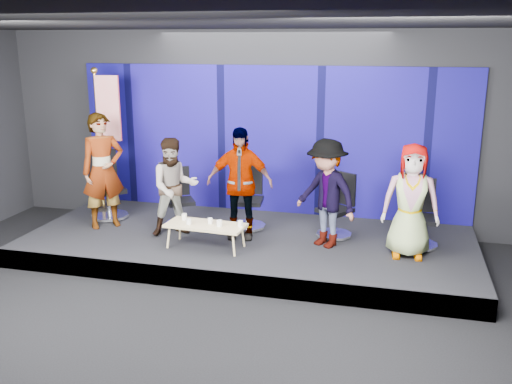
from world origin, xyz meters
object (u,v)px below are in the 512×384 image
chair_e (420,225)px  mug_a (184,217)px  chair_c (248,206)px  chair_a (108,196)px  mug_d (219,223)px  mug_b (189,222)px  chair_d (337,216)px  coffee_table (206,226)px  panelist_d (326,193)px  mug_e (240,224)px  panelist_e (411,201)px  panelist_c (240,183)px  mug_c (210,221)px  flag_stand (106,137)px  chair_b (180,206)px  panelist_a (103,171)px  panelist_b (174,187)px

chair_e → mug_a: (-3.48, -0.74, 0.08)m
chair_c → mug_a: chair_c is taller
chair_e → mug_a: 3.56m
chair_a → mug_d: chair_a is taller
mug_a → mug_b: (0.15, -0.19, -0.00)m
mug_d → chair_d: bearing=33.6°
coffee_table → mug_b: mug_b is taller
chair_c → coffee_table: bearing=-115.3°
panelist_d → mug_d: size_ratio=17.45×
mug_d → mug_e: bearing=11.6°
chair_c → chair_d: bearing=-9.8°
panelist_e → chair_e: bearing=68.2°
chair_c → panelist_c: bearing=-96.3°
mug_c → panelist_c: bearing=60.0°
chair_a → chair_d: bearing=-43.4°
chair_c → flag_stand: (-2.64, 0.22, 1.01)m
chair_b → mug_b: chair_b is taller
mug_e → coffee_table: bearing=-178.2°
panelist_a → panelist_b: 1.30m
chair_c → panelist_e: 2.70m
chair_e → mug_b: bearing=-166.6°
chair_b → mug_a: bearing=-95.7°
chair_b → mug_b: size_ratio=11.07×
panelist_e → mug_c: panelist_e is taller
chair_d → mug_e: size_ratio=11.00×
chair_a → mug_e: size_ratio=12.77×
coffee_table → panelist_c: bearing=57.9°
panelist_a → mug_b: panelist_a is taller
panelist_a → panelist_c: 2.32m
panelist_a → mug_d: 2.32m
panelist_a → coffee_table: panelist_a is taller
panelist_a → mug_d: panelist_a is taller
chair_a → chair_d: 3.99m
mug_a → mug_d: bearing=-15.7°
panelist_a → mug_e: size_ratio=20.68×
chair_b → panelist_a: bearing=166.5°
panelist_c → mug_b: 1.00m
mug_c → mug_a: bearing=170.0°
panelist_d → panelist_e: (1.21, -0.13, 0.00)m
chair_b → mug_c: chair_b is taller
mug_e → flag_stand: size_ratio=0.04×
panelist_a → chair_b: panelist_a is taller
chair_c → mug_d: bearing=-103.4°
mug_e → panelist_e: bearing=9.1°
mug_d → panelist_b: bearing=151.0°
panelist_c → panelist_b: bearing=-179.8°
mug_a → chair_c: bearing=52.3°
chair_b → chair_d: size_ratio=0.96×
panelist_a → mug_c: 2.14m
panelist_b → chair_c: size_ratio=1.44×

